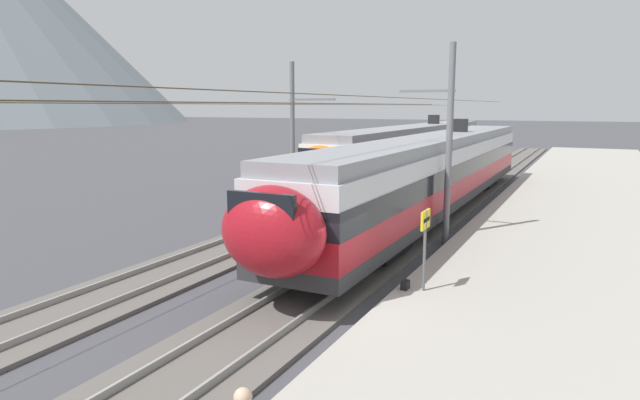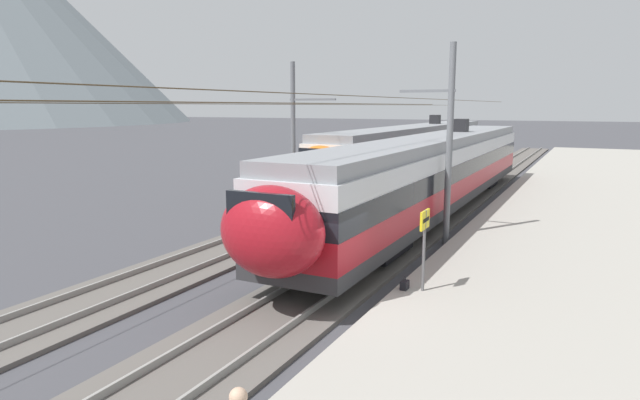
{
  "view_description": "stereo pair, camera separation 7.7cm",
  "coord_description": "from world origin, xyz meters",
  "px_view_note": "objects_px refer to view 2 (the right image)",
  "views": [
    {
      "loc": [
        -11.96,
        -5.54,
        5.24
      ],
      "look_at": [
        5.27,
        3.12,
        1.92
      ],
      "focal_mm": 30.69,
      "sensor_mm": 36.0,
      "label": 1
    },
    {
      "loc": [
        -11.93,
        -5.61,
        5.24
      ],
      "look_at": [
        5.27,
        3.12,
        1.92
      ],
      "focal_mm": 30.69,
      "sensor_mm": 36.0,
      "label": 2
    }
  ],
  "objects_px": {
    "train_near_platform": "(435,170)",
    "handbag_near_sign": "(405,285)",
    "catenary_mast_mid": "(446,141)",
    "catenary_mast_far_side": "(296,132)",
    "train_far_track": "(415,148)",
    "platform_sign": "(424,232)"
  },
  "relations": [
    {
      "from": "catenary_mast_far_side",
      "to": "handbag_near_sign",
      "type": "relative_size",
      "value": 129.46
    },
    {
      "from": "train_near_platform",
      "to": "catenary_mast_mid",
      "type": "relative_size",
      "value": 0.66
    },
    {
      "from": "catenary_mast_far_side",
      "to": "handbag_near_sign",
      "type": "xyz_separation_m",
      "value": [
        -10.79,
        -9.41,
        -3.45
      ]
    },
    {
      "from": "train_far_track",
      "to": "catenary_mast_mid",
      "type": "xyz_separation_m",
      "value": [
        -17.76,
        -6.63,
        1.73
      ]
    },
    {
      "from": "train_near_platform",
      "to": "handbag_near_sign",
      "type": "bearing_deg",
      "value": -168.45
    },
    {
      "from": "catenary_mast_mid",
      "to": "catenary_mast_far_side",
      "type": "relative_size",
      "value": 1.0
    },
    {
      "from": "train_near_platform",
      "to": "train_far_track",
      "type": "xyz_separation_m",
      "value": [
        12.74,
        4.93,
        0.0
      ]
    },
    {
      "from": "platform_sign",
      "to": "catenary_mast_far_side",
      "type": "bearing_deg",
      "value": 42.79
    },
    {
      "from": "train_far_track",
      "to": "handbag_near_sign",
      "type": "distance_m",
      "value": 25.7
    },
    {
      "from": "catenary_mast_mid",
      "to": "platform_sign",
      "type": "relative_size",
      "value": 21.25
    },
    {
      "from": "catenary_mast_mid",
      "to": "handbag_near_sign",
      "type": "distance_m",
      "value": 7.69
    },
    {
      "from": "train_near_platform",
      "to": "catenary_mast_far_side",
      "type": "xyz_separation_m",
      "value": [
        -1.04,
        6.99,
        1.68
      ]
    },
    {
      "from": "catenary_mast_far_side",
      "to": "handbag_near_sign",
      "type": "bearing_deg",
      "value": -138.9
    },
    {
      "from": "train_near_platform",
      "to": "catenary_mast_mid",
      "type": "height_order",
      "value": "catenary_mast_mid"
    },
    {
      "from": "handbag_near_sign",
      "to": "catenary_mast_far_side",
      "type": "bearing_deg",
      "value": 41.1
    },
    {
      "from": "train_near_platform",
      "to": "train_far_track",
      "type": "height_order",
      "value": "same"
    },
    {
      "from": "catenary_mast_far_side",
      "to": "platform_sign",
      "type": "relative_size",
      "value": 21.25
    },
    {
      "from": "handbag_near_sign",
      "to": "platform_sign",
      "type": "bearing_deg",
      "value": -76.68
    },
    {
      "from": "catenary_mast_mid",
      "to": "handbag_near_sign",
      "type": "bearing_deg",
      "value": -173.94
    },
    {
      "from": "train_near_platform",
      "to": "handbag_near_sign",
      "type": "relative_size",
      "value": 85.44
    },
    {
      "from": "train_far_track",
      "to": "handbag_near_sign",
      "type": "height_order",
      "value": "train_far_track"
    },
    {
      "from": "handbag_near_sign",
      "to": "catenary_mast_mid",
      "type": "bearing_deg",
      "value": 6.06
    }
  ]
}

